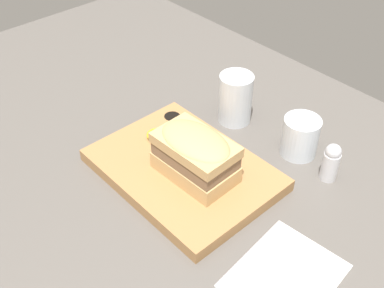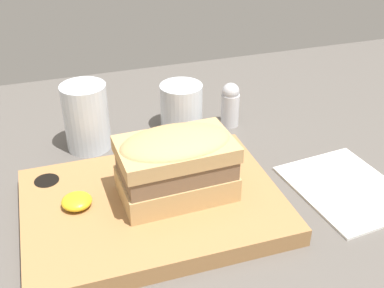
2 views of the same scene
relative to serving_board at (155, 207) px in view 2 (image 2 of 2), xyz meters
The scene contains 8 objects.
dining_table 2.30cm from the serving_board, 124.16° to the left, with size 160.13×100.67×2.00cm.
serving_board is the anchor object (origin of this frame).
sandwich 7.04cm from the serving_board, ahead, with size 15.14×9.63×9.38cm.
mustard_dollop 10.29cm from the serving_board, behind, with size 3.95×3.95×1.58cm.
water_glass 21.51cm from the serving_board, 106.48° to the left, with size 7.23×7.23×11.07cm.
wine_glass 24.32cm from the serving_board, 64.58° to the left, with size 7.33×7.33×8.14cm.
napkin 27.90cm from the serving_board, ahead, with size 15.70×18.81×0.40cm.
salt_shaker 27.74cm from the serving_board, 46.95° to the left, with size 3.19×3.19×8.03cm.
Camera 2 is at (-10.82, -50.02, 43.90)cm, focal length 45.00 mm.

